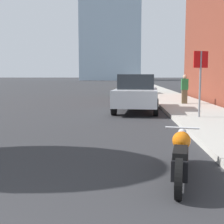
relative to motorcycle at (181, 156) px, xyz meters
name	(u,v)px	position (x,y,z in m)	size (l,w,h in m)	color
sidewalk	(150,87)	(2.29, 36.21, -0.29)	(2.86, 240.00, 0.15)	#B2ADA3
distant_tower	(111,1)	(-5.65, 99.29, 25.09)	(18.78, 18.78, 50.90)	#9EB7CC
motorcycle	(181,156)	(0.00, 0.00, 0.00)	(0.74, 2.29, 0.74)	black
parked_car_silver	(137,93)	(-0.39, 9.33, 0.51)	(2.26, 4.73, 1.72)	#BCBCC1
parked_car_green	(132,85)	(-0.38, 21.78, 0.47)	(1.95, 4.63, 1.64)	#1E6B33
parked_car_yellow	(130,81)	(-0.32, 35.19, 0.49)	(2.16, 4.68, 1.69)	gold
parked_car_white	(129,80)	(-0.29, 47.05, 0.44)	(1.92, 3.89, 1.57)	silver
stop_sign	(200,72)	(1.81, 6.49, 1.42)	(0.57, 0.26, 2.40)	slate
pedestrian	(185,89)	(2.29, 11.97, 0.57)	(0.36, 0.22, 1.56)	brown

